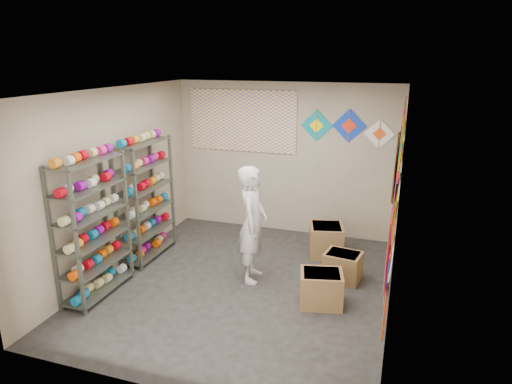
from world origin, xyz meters
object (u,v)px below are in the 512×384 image
(shopkeeper, at_px, (252,224))
(carton_a, at_px, (321,288))
(shelf_rack_back, at_px, (146,200))
(carton_c, at_px, (326,240))
(shelf_rack_front, at_px, (93,228))
(carton_b, at_px, (343,266))

(shopkeeper, distance_m, carton_a, 1.30)
(shelf_rack_back, xyz_separation_m, carton_a, (2.93, -0.62, -0.72))
(shopkeeper, relative_size, carton_c, 2.94)
(shelf_rack_front, xyz_separation_m, carton_a, (2.93, 0.68, -0.72))
(shelf_rack_back, distance_m, carton_a, 3.08)
(carton_b, relative_size, carton_c, 0.88)
(shelf_rack_front, height_order, carton_b, shelf_rack_front)
(shopkeeper, xyz_separation_m, carton_b, (1.25, 0.38, -0.64))
(carton_c, bearing_deg, shopkeeper, -140.48)
(shelf_rack_back, distance_m, carton_c, 2.96)
(shelf_rack_back, bearing_deg, shopkeeper, -6.94)
(shelf_rack_back, relative_size, carton_c, 3.31)
(carton_b, bearing_deg, carton_a, -93.71)
(shopkeeper, bearing_deg, carton_b, -81.25)
(shopkeeper, bearing_deg, shelf_rack_back, 74.88)
(shelf_rack_front, bearing_deg, carton_a, 12.98)
(shelf_rack_front, relative_size, carton_b, 3.77)
(shelf_rack_front, distance_m, shopkeeper, 2.14)
(carton_c, bearing_deg, carton_b, -78.25)
(carton_a, height_order, carton_b, carton_a)
(shelf_rack_front, height_order, shopkeeper, shelf_rack_front)
(shelf_rack_front, distance_m, carton_c, 3.59)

